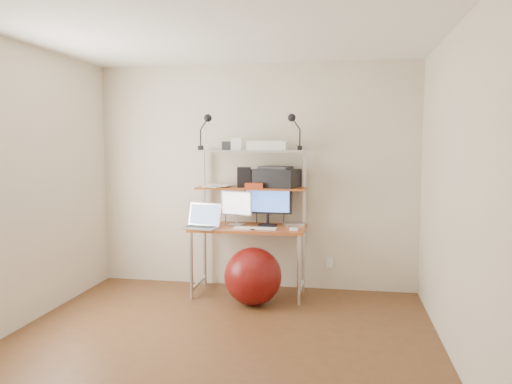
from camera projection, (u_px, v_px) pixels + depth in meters
room at (214, 192)px, 3.84m from camera, size 3.60×3.60×3.60m
computer_desk at (250, 206)px, 5.34m from camera, size 1.20×0.60×1.57m
wall_outlet at (330, 263)px, 5.54m from camera, size 0.08×0.01×0.12m
monitor_silver at (236, 206)px, 5.39m from camera, size 0.36×0.16×0.40m
monitor_black at (268, 201)px, 5.34m from camera, size 0.52×0.15×0.52m
laptop at (203, 223)px, 5.23m from camera, size 0.41×0.35×0.32m
keyboard at (255, 228)px, 5.15m from camera, size 0.44×0.14×0.01m
mouse at (294, 229)px, 5.08m from camera, size 0.09×0.06×0.02m
mac_mini at (293, 224)px, 5.32m from camera, size 0.24×0.24×0.04m
phone at (254, 228)px, 5.16m from camera, size 0.11×0.15×0.01m
printer at (276, 177)px, 5.38m from camera, size 0.55×0.44×0.23m
nas_cube at (244, 177)px, 5.39m from camera, size 0.17×0.17×0.21m
red_box at (255, 185)px, 5.30m from camera, size 0.20×0.13×0.05m
scanner at (268, 145)px, 5.33m from camera, size 0.42×0.28×0.11m
box_white at (237, 144)px, 5.34m from camera, size 0.11×0.10×0.13m
box_grey at (226, 146)px, 5.39m from camera, size 0.11×0.11×0.09m
clip_lamp_left at (206, 124)px, 5.33m from camera, size 0.15×0.08×0.38m
clip_lamp_right at (293, 124)px, 5.20m from camera, size 0.15×0.08×0.38m
exercise_ball at (253, 276)px, 5.01m from camera, size 0.58×0.58×0.58m
paper_stack at (218, 185)px, 5.45m from camera, size 0.37×0.42×0.02m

